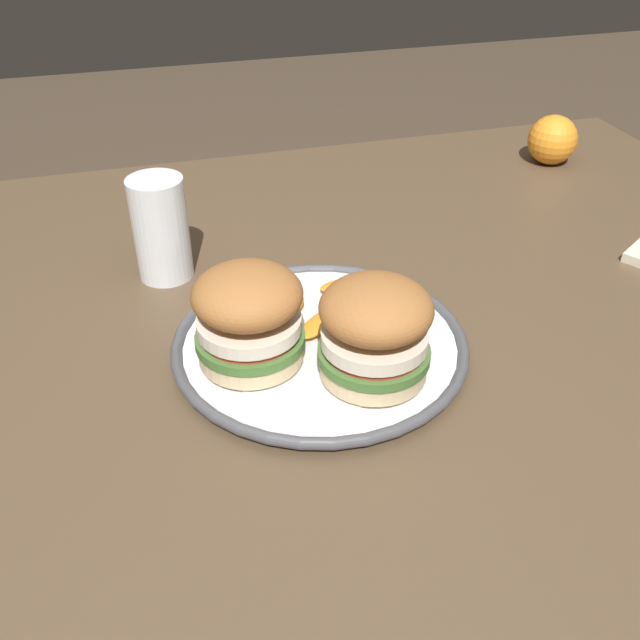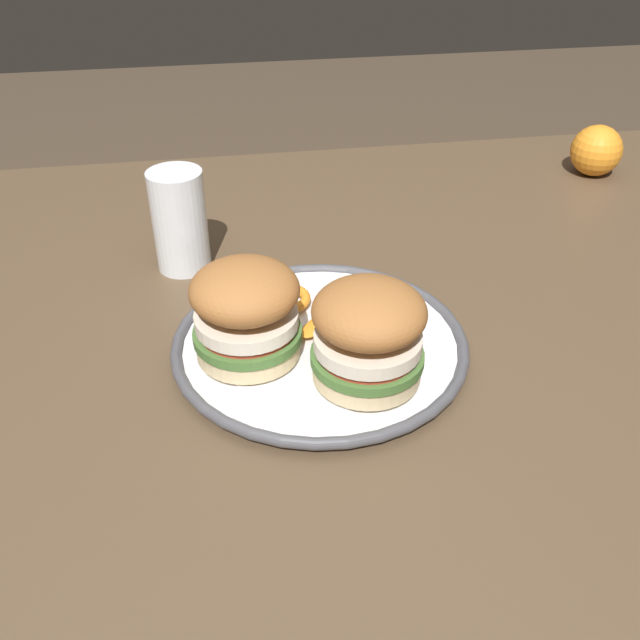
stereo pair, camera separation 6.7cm
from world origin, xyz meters
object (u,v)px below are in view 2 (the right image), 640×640
Objects in this scene: drinking_glass at (181,228)px; whole_orange at (596,151)px; sandwich_half_left at (368,333)px; dinner_plate at (320,344)px; dining_table at (323,403)px; sandwich_half_right at (246,310)px.

drinking_glass is 1.60× the size of whole_orange.
whole_orange is (0.47, 0.45, -0.03)m from sandwich_half_left.
sandwich_half_left is (0.03, -0.07, 0.06)m from dinner_plate.
dinner_plate is at bearing -55.54° from drinking_glass.
dining_table is 0.28m from drinking_glass.
whole_orange is (0.58, 0.40, -0.03)m from sandwich_half_right.
whole_orange is (0.50, 0.39, 0.03)m from dinner_plate.
drinking_glass is at bearing 127.53° from dining_table.
dinner_plate is 0.25m from drinking_glass.
dining_table is 17.92× the size of whole_orange.
sandwich_half_right is 1.61× the size of whole_orange.
drinking_glass is at bearing 122.61° from sandwich_half_left.
sandwich_half_left reaches higher than dinner_plate.
dinner_plate is 2.16× the size of sandwich_half_left.
dining_table is at bearing 17.65° from sandwich_half_right.
whole_orange is (0.50, 0.37, 0.13)m from dining_table.
sandwich_half_right is (-0.08, -0.03, 0.15)m from dining_table.
whole_orange is (0.64, 0.18, -0.01)m from drinking_glass.
dinner_plate is 0.10m from sandwich_half_right.
sandwich_half_left is 0.65m from whole_orange.
whole_orange is at bearing 44.14° from sandwich_half_left.
sandwich_half_left is 1.14× the size of drinking_glass.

